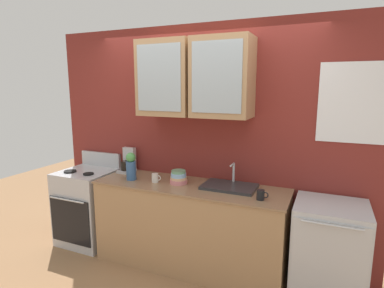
{
  "coord_description": "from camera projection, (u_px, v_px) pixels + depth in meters",
  "views": [
    {
      "loc": [
        1.3,
        -2.89,
        1.93
      ],
      "look_at": [
        0.03,
        0.0,
        1.35
      ],
      "focal_mm": 29.45,
      "sensor_mm": 36.0,
      "label": 1
    }
  ],
  "objects": [
    {
      "name": "counter",
      "position": [
        189.0,
        226.0,
        3.38
      ],
      "size": [
        2.05,
        0.63,
        0.91
      ],
      "color": "#A87F56",
      "rests_on": "ground_plane"
    },
    {
      "name": "bowl_stack",
      "position": [
        179.0,
        177.0,
        3.35
      ],
      "size": [
        0.19,
        0.19,
        0.14
      ],
      "color": "#D87F84",
      "rests_on": "counter"
    },
    {
      "name": "dishwasher",
      "position": [
        328.0,
        253.0,
        2.83
      ],
      "size": [
        0.62,
        0.62,
        0.91
      ],
      "color": "silver",
      "rests_on": "ground_plane"
    },
    {
      "name": "stove_range",
      "position": [
        88.0,
        206.0,
        3.92
      ],
      "size": [
        0.62,
        0.65,
        1.09
      ],
      "color": "silver",
      "rests_on": "ground_plane"
    },
    {
      "name": "vase",
      "position": [
        131.0,
        166.0,
        3.47
      ],
      "size": [
        0.11,
        0.11,
        0.31
      ],
      "color": "#33598C",
      "rests_on": "counter"
    },
    {
      "name": "cup_near_sink",
      "position": [
        261.0,
        195.0,
        2.86
      ],
      "size": [
        0.11,
        0.07,
        0.09
      ],
      "color": "black",
      "rests_on": "counter"
    },
    {
      "name": "sink_faucet",
      "position": [
        229.0,
        186.0,
        3.2
      ],
      "size": [
        0.54,
        0.35,
        0.23
      ],
      "color": "#2D2D30",
      "rests_on": "counter"
    },
    {
      "name": "cup_near_bowls",
      "position": [
        155.0,
        178.0,
        3.39
      ],
      "size": [
        0.11,
        0.07,
        0.09
      ],
      "color": "silver",
      "rests_on": "counter"
    },
    {
      "name": "ground_plane",
      "position": [
        189.0,
        264.0,
        3.46
      ],
      "size": [
        10.0,
        10.0,
        0.0
      ],
      "primitive_type": "plane",
      "color": "#936B47"
    },
    {
      "name": "coffee_maker",
      "position": [
        128.0,
        163.0,
        3.81
      ],
      "size": [
        0.17,
        0.2,
        0.29
      ],
      "color": "#B7B7BC",
      "rests_on": "counter"
    },
    {
      "name": "back_wall_unit",
      "position": [
        201.0,
        128.0,
        3.46
      ],
      "size": [
        3.75,
        0.48,
        2.59
      ],
      "color": "maroon",
      "rests_on": "ground_plane"
    }
  ]
}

